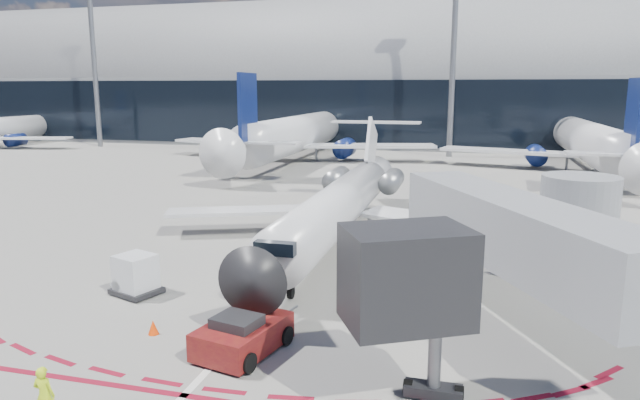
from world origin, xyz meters
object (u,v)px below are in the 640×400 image
(regional_jet, at_px, (341,202))
(uld_container, at_px, (136,275))
(pushback_tug, at_px, (243,335))
(ramp_worker, at_px, (44,395))

(regional_jet, bearing_deg, uld_container, -120.93)
(regional_jet, relative_size, pushback_tug, 5.01)
(regional_jet, xyz_separation_m, ramp_worker, (-3.40, -19.46, -1.39))
(ramp_worker, bearing_deg, uld_container, -75.33)
(regional_jet, distance_m, pushback_tug, 14.49)
(uld_container, bearing_deg, regional_jet, 78.64)
(ramp_worker, xyz_separation_m, uld_container, (-2.96, 8.85, 0.06))
(regional_jet, xyz_separation_m, pushback_tug, (-0.07, -14.41, -1.59))
(uld_container, bearing_deg, ramp_worker, -51.92)
(regional_jet, relative_size, ramp_worker, 16.56)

